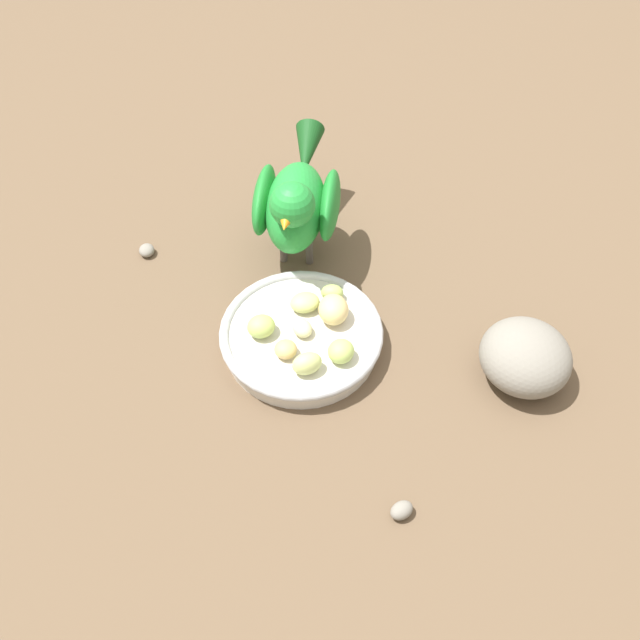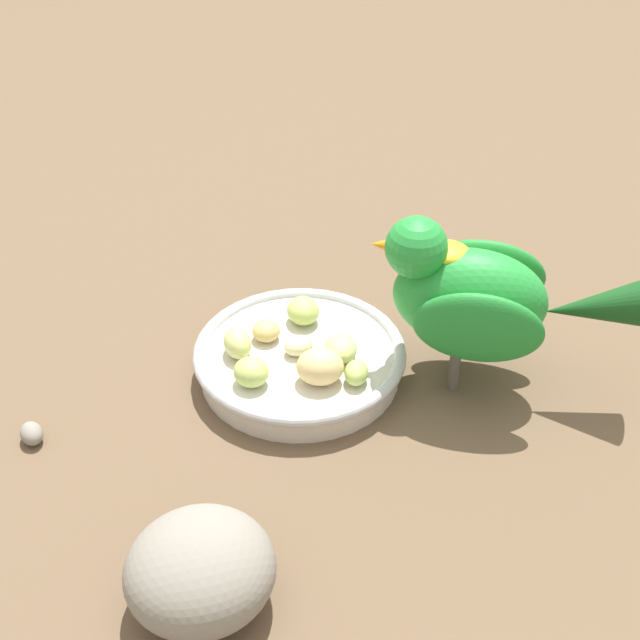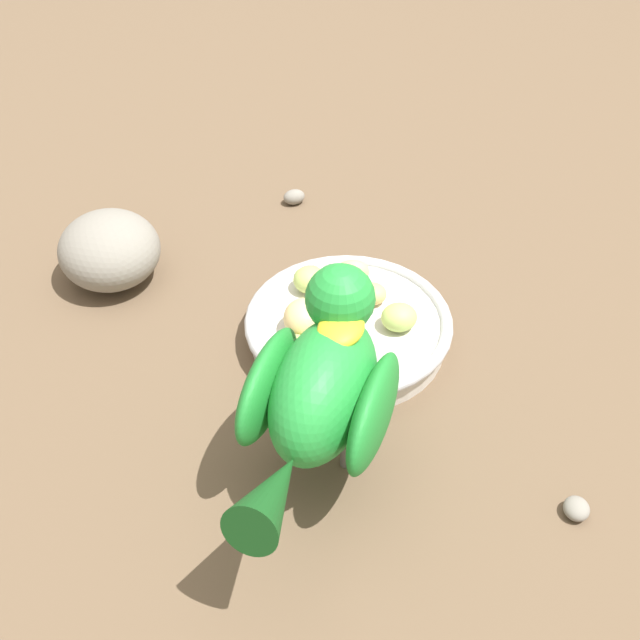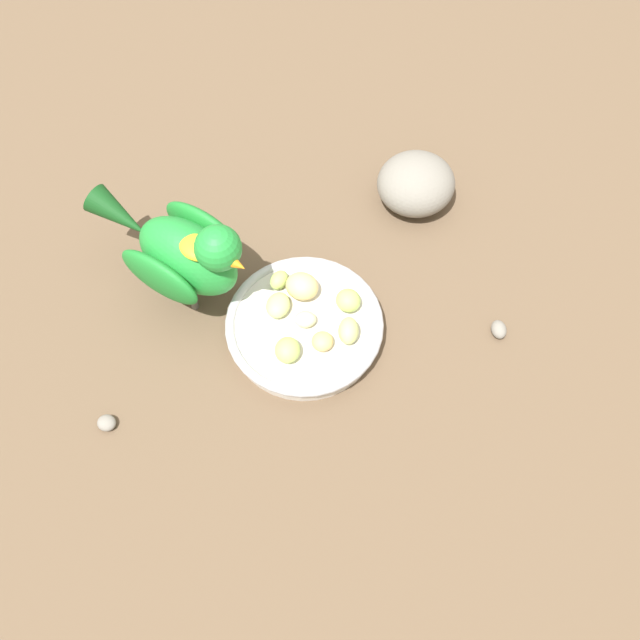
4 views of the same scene
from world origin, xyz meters
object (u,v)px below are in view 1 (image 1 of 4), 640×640
rock_large (525,357)px  apple_piece_7 (332,293)px  parrot (296,202)px  apple_piece_4 (303,303)px  pebble_1 (147,250)px  apple_piece_1 (302,328)px  apple_piece_0 (307,363)px  apple_piece_2 (261,326)px  apple_piece_5 (333,310)px  apple_piece_6 (341,351)px  pebble_0 (402,510)px  apple_piece_3 (285,348)px  feeding_bowl (301,337)px

rock_large → apple_piece_7: bearing=-36.6°
parrot → apple_piece_4: bearing=11.3°
apple_piece_7 → pebble_1: size_ratio=1.23×
apple_piece_7 → rock_large: 0.22m
apple_piece_1 → apple_piece_0: bearing=83.9°
rock_large → pebble_1: size_ratio=4.79×
apple_piece_2 → apple_piece_5: bearing=-177.5°
apple_piece_0 → apple_piece_1: 0.05m
apple_piece_6 → apple_piece_5: bearing=-94.9°
parrot → apple_piece_1: bearing=10.3°
apple_piece_1 → apple_piece_4: apple_piece_4 is taller
apple_piece_2 → apple_piece_5: size_ratio=0.80×
apple_piece_6 → apple_piece_1: bearing=-52.1°
apple_piece_5 → rock_large: 0.21m
pebble_0 → pebble_1: bearing=-62.5°
apple_piece_0 → apple_piece_2: size_ratio=1.04×
apple_piece_3 → pebble_0: size_ratio=1.04×
apple_piece_3 → rock_large: bearing=164.6°
apple_piece_4 → pebble_0: apple_piece_4 is taller
apple_piece_6 → parrot: parrot is taller
pebble_0 → pebble_1: size_ratio=1.14×
parrot → pebble_0: parrot is taller
apple_piece_6 → pebble_1: (0.19, -0.23, -0.03)m
apple_piece_4 → parrot: bearing=-98.3°
apple_piece_2 → pebble_1: (0.12, -0.18, -0.03)m
apple_piece_0 → pebble_0: apple_piece_0 is taller
apple_piece_1 → apple_piece_6: (-0.03, 0.04, 0.00)m
rock_large → parrot: bearing=-49.3°
apple_piece_1 → apple_piece_6: 0.05m
apple_piece_1 → pebble_1: size_ratio=1.21×
apple_piece_7 → parrot: bearing=-78.4°
apple_piece_5 → pebble_1: size_ratio=1.87×
apple_piece_4 → apple_piece_5: (-0.03, 0.02, 0.01)m
apple_piece_3 → pebble_0: apple_piece_3 is taller
feeding_bowl → rock_large: size_ratio=1.83×
apple_piece_5 → pebble_0: size_ratio=1.64×
apple_piece_3 → parrot: 0.18m
pebble_0 → apple_piece_2: bearing=-67.5°
apple_piece_4 → apple_piece_7: bearing=-168.1°
apple_piece_7 → pebble_1: apple_piece_7 is taller
apple_piece_4 → apple_piece_6: apple_piece_6 is taller
apple_piece_0 → pebble_1: bearing=-56.7°
apple_piece_4 → apple_piece_7: (-0.04, -0.01, -0.00)m
apple_piece_6 → apple_piece_2: bearing=-34.0°
feeding_bowl → apple_piece_2: bearing=-11.2°
apple_piece_5 → apple_piece_6: (0.00, 0.06, -0.00)m
feeding_bowl → apple_piece_0: bearing=85.3°
apple_piece_3 → parrot: bearing=-105.7°
apple_piece_3 → apple_piece_7: (-0.07, -0.07, 0.00)m
apple_piece_3 → pebble_1: (0.14, -0.21, -0.03)m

